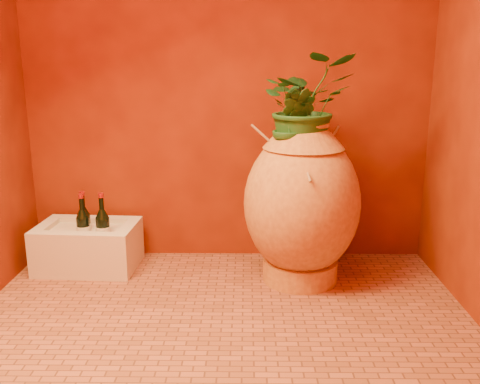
{
  "coord_description": "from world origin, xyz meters",
  "views": [
    {
      "loc": [
        0.12,
        -2.33,
        1.27
      ],
      "look_at": [
        0.09,
        0.35,
        0.59
      ],
      "focal_mm": 40.0,
      "sensor_mm": 36.0,
      "label": 1
    }
  ],
  "objects_px": {
    "wine_bottle_b": "(84,226)",
    "wall_tap": "(308,123)",
    "amphora": "(302,203)",
    "stone_basin": "(88,247)",
    "wine_bottle_c": "(103,229)",
    "wine_bottle_a": "(83,228)"
  },
  "relations": [
    {
      "from": "wine_bottle_b",
      "to": "wine_bottle_c",
      "type": "height_order",
      "value": "wine_bottle_c"
    },
    {
      "from": "stone_basin",
      "to": "wine_bottle_b",
      "type": "distance_m",
      "value": 0.14
    },
    {
      "from": "stone_basin",
      "to": "wine_bottle_c",
      "type": "height_order",
      "value": "wine_bottle_c"
    },
    {
      "from": "amphora",
      "to": "wine_bottle_b",
      "type": "xyz_separation_m",
      "value": [
        -1.3,
        0.16,
        -0.2
      ]
    },
    {
      "from": "amphora",
      "to": "wine_bottle_a",
      "type": "bearing_deg",
      "value": 174.75
    },
    {
      "from": "amphora",
      "to": "wine_bottle_a",
      "type": "xyz_separation_m",
      "value": [
        -1.29,
        0.12,
        -0.2
      ]
    },
    {
      "from": "wine_bottle_a",
      "to": "wall_tap",
      "type": "height_order",
      "value": "wall_tap"
    },
    {
      "from": "stone_basin",
      "to": "wall_tap",
      "type": "bearing_deg",
      "value": 6.65
    },
    {
      "from": "amphora",
      "to": "stone_basin",
      "type": "distance_m",
      "value": 1.34
    },
    {
      "from": "stone_basin",
      "to": "wine_bottle_c",
      "type": "relative_size",
      "value": 1.79
    },
    {
      "from": "wine_bottle_a",
      "to": "wine_bottle_b",
      "type": "relative_size",
      "value": 0.99
    },
    {
      "from": "amphora",
      "to": "stone_basin",
      "type": "xyz_separation_m",
      "value": [
        -1.28,
        0.17,
        -0.33
      ]
    },
    {
      "from": "amphora",
      "to": "wine_bottle_c",
      "type": "bearing_deg",
      "value": 175.45
    },
    {
      "from": "wine_bottle_b",
      "to": "amphora",
      "type": "bearing_deg",
      "value": -7.24
    },
    {
      "from": "amphora",
      "to": "wall_tap",
      "type": "relative_size",
      "value": 5.1
    },
    {
      "from": "stone_basin",
      "to": "wall_tap",
      "type": "distance_m",
      "value": 1.54
    },
    {
      "from": "wine_bottle_b",
      "to": "wall_tap",
      "type": "xyz_separation_m",
      "value": [
        1.36,
        0.16,
        0.61
      ]
    },
    {
      "from": "stone_basin",
      "to": "wine_bottle_c",
      "type": "xyz_separation_m",
      "value": [
        0.12,
        -0.08,
        0.14
      ]
    },
    {
      "from": "wall_tap",
      "to": "wine_bottle_b",
      "type": "bearing_deg",
      "value": -173.28
    },
    {
      "from": "amphora",
      "to": "wine_bottle_a",
      "type": "relative_size",
      "value": 2.84
    },
    {
      "from": "wine_bottle_a",
      "to": "wine_bottle_b",
      "type": "bearing_deg",
      "value": 100.17
    },
    {
      "from": "wine_bottle_b",
      "to": "stone_basin",
      "type": "bearing_deg",
      "value": 12.9
    }
  ]
}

